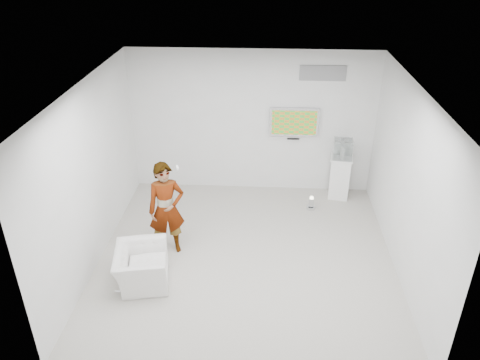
{
  "coord_description": "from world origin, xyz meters",
  "views": [
    {
      "loc": [
        0.29,
        -6.5,
        4.98
      ],
      "look_at": [
        -0.14,
        0.6,
        1.17
      ],
      "focal_mm": 35.0,
      "sensor_mm": 36.0,
      "label": 1
    }
  ],
  "objects_px": {
    "tv": "(294,122)",
    "pedestal": "(340,177)",
    "armchair": "(142,266)",
    "person": "(166,209)",
    "floor_uplight": "(311,203)"
  },
  "relations": [
    {
      "from": "tv",
      "to": "pedestal",
      "type": "height_order",
      "value": "tv"
    },
    {
      "from": "armchair",
      "to": "person",
      "type": "bearing_deg",
      "value": -27.68
    },
    {
      "from": "tv",
      "to": "armchair",
      "type": "height_order",
      "value": "tv"
    },
    {
      "from": "person",
      "to": "pedestal",
      "type": "xyz_separation_m",
      "value": [
        3.19,
        2.08,
        -0.39
      ]
    },
    {
      "from": "pedestal",
      "to": "floor_uplight",
      "type": "bearing_deg",
      "value": -137.23
    },
    {
      "from": "person",
      "to": "armchair",
      "type": "distance_m",
      "value": 1.05
    },
    {
      "from": "person",
      "to": "tv",
      "type": "bearing_deg",
      "value": 28.02
    },
    {
      "from": "floor_uplight",
      "to": "armchair",
      "type": "bearing_deg",
      "value": -140.1
    },
    {
      "from": "person",
      "to": "floor_uplight",
      "type": "distance_m",
      "value": 3.08
    },
    {
      "from": "person",
      "to": "pedestal",
      "type": "height_order",
      "value": "person"
    },
    {
      "from": "pedestal",
      "to": "floor_uplight",
      "type": "distance_m",
      "value": 0.88
    },
    {
      "from": "pedestal",
      "to": "floor_uplight",
      "type": "relative_size",
      "value": 3.27
    },
    {
      "from": "pedestal",
      "to": "armchair",
      "type": "bearing_deg",
      "value": -139.58
    },
    {
      "from": "tv",
      "to": "pedestal",
      "type": "distance_m",
      "value": 1.5
    },
    {
      "from": "tv",
      "to": "person",
      "type": "height_order",
      "value": "tv"
    }
  ]
}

